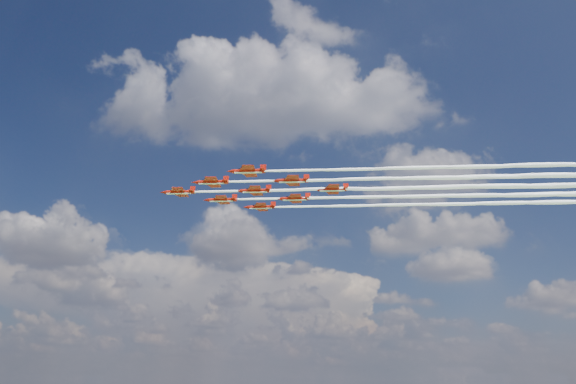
% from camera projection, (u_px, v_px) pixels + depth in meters
% --- Properties ---
extents(jet_lead, '(141.59, 13.38, 2.44)m').
position_uv_depth(jet_lead, '(426.00, 188.00, 151.28)').
color(jet_lead, '#AD1409').
extents(jet_row2_port, '(141.59, 13.38, 2.44)m').
position_uv_depth(jet_row2_port, '(473.00, 177.00, 143.46)').
color(jet_row2_port, '#AD1409').
extents(jet_row2_starb, '(141.59, 13.38, 2.44)m').
position_uv_depth(jet_row2_starb, '(459.00, 196.00, 157.96)').
color(jet_row2_starb, '#AD1409').
extents(jet_row3_port, '(141.59, 13.38, 2.44)m').
position_uv_depth(jet_row3_port, '(526.00, 165.00, 135.64)').
color(jet_row3_port, '#AD1409').
extents(jet_row3_centre, '(141.59, 13.38, 2.44)m').
position_uv_depth(jet_row3_centre, '(506.00, 186.00, 150.14)').
color(jet_row3_centre, '#AD1409').
extents(jet_row3_starb, '(141.59, 13.38, 2.44)m').
position_uv_depth(jet_row3_starb, '(490.00, 203.00, 164.64)').
color(jet_row3_starb, '#AD1409').
extents(jet_row4_port, '(141.59, 13.38, 2.44)m').
position_uv_depth(jet_row4_port, '(558.00, 175.00, 142.33)').
color(jet_row4_port, '#AD1409').
extents(jet_row4_starb, '(141.59, 13.38, 2.44)m').
position_uv_depth(jet_row4_starb, '(536.00, 194.00, 156.83)').
color(jet_row4_starb, '#AD1409').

